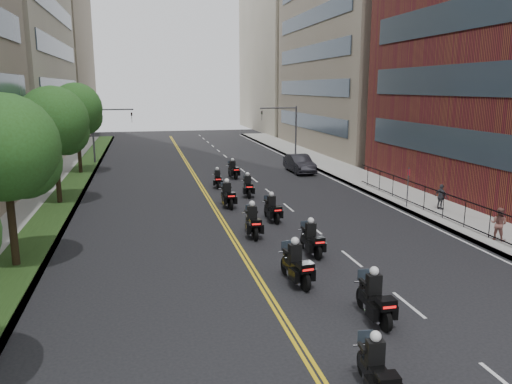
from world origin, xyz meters
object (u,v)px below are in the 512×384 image
motorcycle_2 (296,266)px  motorcycle_6 (227,196)px  motorcycle_3 (312,240)px  pedestrian_c (441,197)px  motorcycle_4 (253,223)px  motorcycle_7 (248,187)px  motorcycle_0 (376,371)px  motorcycle_9 (233,170)px  pedestrian_b (499,224)px  motorcycle_5 (272,210)px  parked_sedan (299,164)px  motorcycle_1 (375,300)px  motorcycle_8 (218,179)px

motorcycle_2 → motorcycle_6: motorcycle_2 is taller
motorcycle_3 → pedestrian_c: bearing=26.6°
motorcycle_4 → motorcycle_7: (1.74, 9.48, -0.05)m
motorcycle_0 → motorcycle_7: motorcycle_7 is taller
motorcycle_9 → pedestrian_b: pedestrian_b is taller
motorcycle_5 → parked_sedan: size_ratio=0.47×
motorcycle_1 → motorcycle_3: (0.14, 6.74, -0.03)m
motorcycle_2 → motorcycle_9: size_ratio=1.09×
motorcycle_2 → motorcycle_5: (1.45, 9.28, -0.06)m
motorcycle_2 → motorcycle_8: (-0.16, 19.73, -0.11)m
motorcycle_4 → motorcycle_5: bearing=58.9°
motorcycle_6 → motorcycle_8: bearing=82.5°
pedestrian_c → pedestrian_b: bearing=157.4°
motorcycle_4 → motorcycle_3: bearing=-57.7°
motorcycle_5 → motorcycle_8: motorcycle_5 is taller
motorcycle_0 → motorcycle_9: 30.86m
motorcycle_3 → parked_sedan: bearing=70.6°
motorcycle_5 → motorcycle_9: 14.13m
motorcycle_3 → motorcycle_4: size_ratio=0.94×
motorcycle_2 → motorcycle_4: 6.59m
pedestrian_b → motorcycle_5: bearing=25.3°
motorcycle_3 → motorcycle_0: bearing=-103.6°
motorcycle_4 → motorcycle_7: bearing=81.5°
motorcycle_7 → motorcycle_8: motorcycle_7 is taller
motorcycle_1 → motorcycle_7: (-0.13, 19.65, -0.04)m
motorcycle_0 → motorcycle_2: size_ratio=0.90×
motorcycle_5 → motorcycle_9: bearing=83.4°
motorcycle_6 → motorcycle_9: 10.40m
parked_sedan → pedestrian_c: (4.06, -15.88, 0.13)m
motorcycle_8 → parked_sedan: parked_sedan is taller
motorcycle_9 → motorcycle_6: bearing=-109.2°
motorcycle_2 → pedestrian_c: size_ratio=1.60×
motorcycle_2 → parked_sedan: 26.27m
motorcycle_1 → motorcycle_3: motorcycle_1 is taller
motorcycle_7 → pedestrian_b: size_ratio=1.42×
motorcycle_4 → motorcycle_8: (0.14, 13.14, -0.11)m
motorcycle_0 → motorcycle_6: 20.64m
motorcycle_6 → motorcycle_9: (2.20, 10.16, -0.05)m
motorcycle_4 → pedestrian_b: 12.19m
motorcycle_2 → motorcycle_7: 16.14m
motorcycle_0 → motorcycle_6: motorcycle_6 is taller
motorcycle_2 → motorcycle_6: (-0.48, 13.25, -0.01)m
motorcycle_5 → motorcycle_4: bearing=-128.5°
motorcycle_2 → parked_sedan: (8.11, 24.99, 0.07)m
pedestrian_c → motorcycle_1: bearing=125.4°
motorcycle_7 → motorcycle_8: size_ratio=1.09×
motorcycle_5 → motorcycle_9: (0.27, 14.13, 0.01)m
motorcycle_3 → pedestrian_b: size_ratio=1.43×
motorcycle_0 → motorcycle_6: bearing=95.7°
motorcycle_9 → motorcycle_0: bearing=-100.7°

